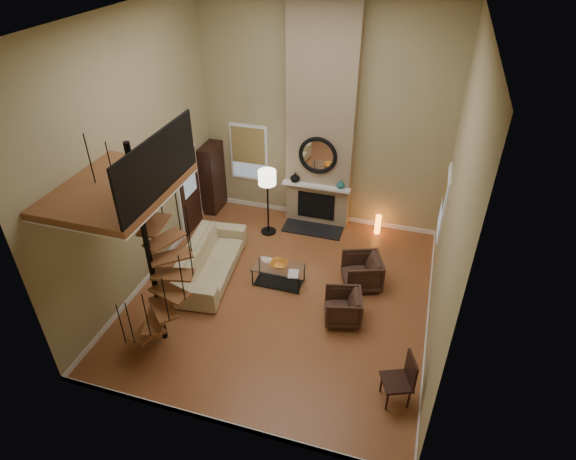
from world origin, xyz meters
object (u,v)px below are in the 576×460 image
(armchair_near, at_px, (365,272))
(coffee_table, at_px, (278,273))
(side_chair, at_px, (402,378))
(accent_lamp, at_px, (378,224))
(hutch, at_px, (213,177))
(sofa, at_px, (210,259))
(floor_lamp, at_px, (267,183))
(armchair_far, at_px, (346,307))

(armchair_near, distance_m, coffee_table, 1.87)
(armchair_near, distance_m, side_chair, 2.95)
(accent_lamp, bearing_deg, side_chair, -77.78)
(hutch, bearing_deg, armchair_near, -24.45)
(sofa, relative_size, accent_lamp, 5.03)
(sofa, relative_size, side_chair, 2.61)
(accent_lamp, bearing_deg, floor_lamp, -164.07)
(armchair_far, bearing_deg, coffee_table, -127.11)
(accent_lamp, bearing_deg, armchair_far, -92.93)
(hutch, distance_m, floor_lamp, 1.94)
(sofa, xyz_separation_m, floor_lamp, (0.70, 1.94, 1.02))
(sofa, height_order, coffee_table, sofa)
(coffee_table, bearing_deg, side_chair, -38.47)
(sofa, xyz_separation_m, coffee_table, (1.56, 0.10, -0.11))
(armchair_near, bearing_deg, coffee_table, -94.78)
(armchair_far, xyz_separation_m, accent_lamp, (0.17, 3.29, -0.10))
(coffee_table, distance_m, side_chair, 3.63)
(hutch, relative_size, side_chair, 1.83)
(side_chair, bearing_deg, accent_lamp, 102.22)
(hutch, relative_size, sofa, 0.70)
(armchair_far, relative_size, side_chair, 0.72)
(hutch, distance_m, coffee_table, 3.68)
(armchair_far, height_order, floor_lamp, floor_lamp)
(sofa, height_order, accent_lamp, sofa)
(hutch, distance_m, sofa, 2.87)
(hutch, xyz_separation_m, floor_lamp, (1.76, -0.67, 0.46))
(sofa, relative_size, coffee_table, 2.33)
(hutch, distance_m, accent_lamp, 4.45)
(floor_lamp, bearing_deg, accent_lamp, 15.93)
(sofa, bearing_deg, armchair_near, -86.23)
(coffee_table, bearing_deg, sofa, -176.49)
(sofa, distance_m, coffee_table, 1.56)
(hutch, relative_size, armchair_far, 2.52)
(floor_lamp, distance_m, side_chair, 5.58)
(armchair_near, distance_m, floor_lamp, 3.15)
(hutch, height_order, floor_lamp, hutch)
(hutch, relative_size, accent_lamp, 3.53)
(sofa, relative_size, armchair_near, 3.20)
(armchair_near, distance_m, armchair_far, 1.22)
(armchair_near, bearing_deg, hutch, -135.06)
(sofa, bearing_deg, side_chair, -122.60)
(sofa, bearing_deg, floor_lamp, -26.41)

